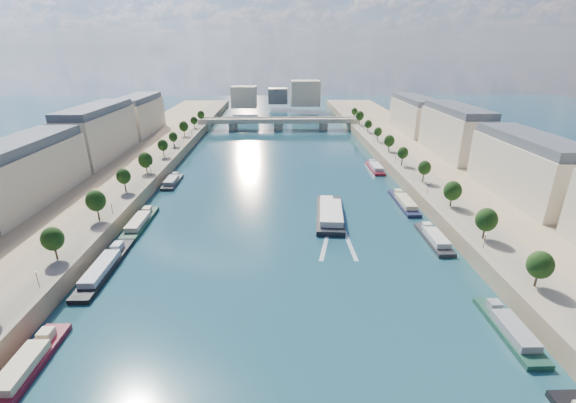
{
  "coord_description": "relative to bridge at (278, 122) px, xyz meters",
  "views": [
    {
      "loc": [
        -0.6,
        -42.01,
        53.08
      ],
      "look_at": [
        2.7,
        79.35,
        5.0
      ],
      "focal_mm": 24.0,
      "sensor_mm": 36.0,
      "label": 1
    }
  ],
  "objects": [
    {
      "name": "buildings_left",
      "position": [
        -85.0,
        -119.51,
        11.37
      ],
      "size": [
        16.0,
        226.0,
        23.2
      ],
      "color": "beige",
      "rests_on": "ground"
    },
    {
      "name": "trees_left",
      "position": [
        -55.0,
        -129.51,
        5.39
      ],
      "size": [
        4.8,
        268.8,
        8.26
      ],
      "color": "#382B1E",
      "rests_on": "ground"
    },
    {
      "name": "lamps_left",
      "position": [
        -52.5,
        -141.51,
        2.7
      ],
      "size": [
        0.36,
        200.36,
        4.28
      ],
      "color": "black",
      "rests_on": "ground"
    },
    {
      "name": "ground",
      "position": [
        0.0,
        -131.51,
        -5.08
      ],
      "size": [
        700.0,
        700.0,
        0.0
      ],
      "primitive_type": "plane",
      "color": "#0D2A3C",
      "rests_on": "ground"
    },
    {
      "name": "moored_barges_right",
      "position": [
        45.5,
        -174.86,
        -4.24
      ],
      "size": [
        5.0,
        163.72,
        3.6
      ],
      "color": "black",
      "rests_on": "ground"
    },
    {
      "name": "skyline",
      "position": [
        3.19,
        88.01,
        9.57
      ],
      "size": [
        79.0,
        42.0,
        22.0
      ],
      "color": "beige",
      "rests_on": "ground"
    },
    {
      "name": "pave_left",
      "position": [
        -57.0,
        -131.51,
        -0.03
      ],
      "size": [
        14.0,
        520.0,
        0.1
      ],
      "primitive_type": "cube",
      "color": "gray",
      "rests_on": "quay_left"
    },
    {
      "name": "buildings_right",
      "position": [
        85.0,
        -119.51,
        11.37
      ],
      "size": [
        16.0,
        226.0,
        23.2
      ],
      "color": "beige",
      "rests_on": "ground"
    },
    {
      "name": "bridge",
      "position": [
        0.0,
        0.0,
        0.0
      ],
      "size": [
        112.0,
        12.0,
        8.15
      ],
      "color": "#C1B79E",
      "rests_on": "ground"
    },
    {
      "name": "tour_barge",
      "position": [
        16.91,
        -154.23,
        -3.84
      ],
      "size": [
        12.11,
        31.91,
        4.23
      ],
      "rotation": [
        0.0,
        0.0,
        -0.1
      ],
      "color": "black",
      "rests_on": "ground"
    },
    {
      "name": "quay_left",
      "position": [
        -72.0,
        -131.51,
        -2.58
      ],
      "size": [
        44.0,
        520.0,
        5.0
      ],
      "primitive_type": "cube",
      "color": "#9E8460",
      "rests_on": "ground"
    },
    {
      "name": "lamps_right",
      "position": [
        52.5,
        -126.51,
        2.7
      ],
      "size": [
        0.36,
        200.36,
        4.28
      ],
      "color": "black",
      "rests_on": "ground"
    },
    {
      "name": "quay_right",
      "position": [
        72.0,
        -131.51,
        -2.58
      ],
      "size": [
        44.0,
        520.0,
        5.0
      ],
      "primitive_type": "cube",
      "color": "#9E8460",
      "rests_on": "ground"
    },
    {
      "name": "trees_right",
      "position": [
        55.0,
        -121.51,
        5.39
      ],
      "size": [
        4.8,
        268.8,
        8.26
      ],
      "color": "#382B1E",
      "rests_on": "ground"
    },
    {
      "name": "moored_barges_left",
      "position": [
        -45.5,
        -189.63,
        -4.24
      ],
      "size": [
        5.0,
        157.87,
        3.6
      ],
      "color": "#1A1F3A",
      "rests_on": "ground"
    },
    {
      "name": "pave_right",
      "position": [
        57.0,
        -131.51,
        -0.03
      ],
      "size": [
        14.0,
        520.0,
        0.1
      ],
      "primitive_type": "cube",
      "color": "gray",
      "rests_on": "quay_right"
    },
    {
      "name": "wake",
      "position": [
        16.91,
        -170.75,
        -5.06
      ],
      "size": [
        10.74,
        26.02,
        0.04
      ],
      "color": "silver",
      "rests_on": "ground"
    }
  ]
}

